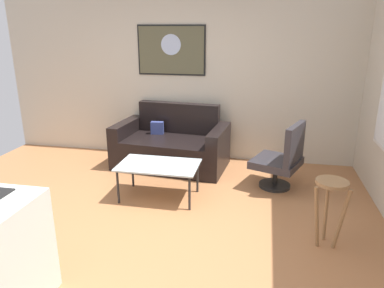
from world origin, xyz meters
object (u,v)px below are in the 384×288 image
object	(u,v)px
wall_painting	(171,50)
coffee_table	(159,167)
armchair	(282,159)
bar_stool	(330,197)
couch	(172,146)

from	to	relation	value
wall_painting	coffee_table	bearing A→B (deg)	-81.76
armchair	wall_painting	xyz separation A→B (m)	(-1.78, 1.04, 1.33)
bar_stool	coffee_table	bearing A→B (deg)	160.13
coffee_table	armchair	bearing A→B (deg)	21.32
couch	armchair	bearing A→B (deg)	-18.39
coffee_table	armchair	size ratio (longest dim) A/B	1.10
couch	wall_painting	size ratio (longest dim) A/B	1.62
coffee_table	armchair	xyz separation A→B (m)	(1.54, 0.60, 0.01)
couch	bar_stool	distance (m)	2.79
couch	armchair	distance (m)	1.76
couch	wall_painting	world-z (taller)	wall_painting
coffee_table	bar_stool	bearing A→B (deg)	-19.87
armchair	bar_stool	world-z (taller)	armchair
armchair	couch	bearing A→B (deg)	161.61
couch	coffee_table	world-z (taller)	couch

